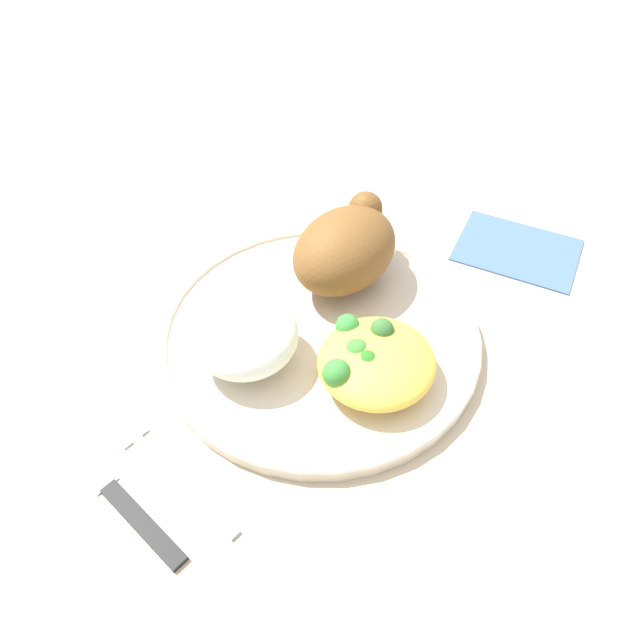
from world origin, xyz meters
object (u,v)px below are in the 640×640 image
mac_cheese_with_broccoli (374,361)px  roasted_chicken (346,248)px  napkin (517,249)px  knife (109,487)px  plate (320,334)px  fork (160,461)px  rice_pile (245,336)px

mac_cheese_with_broccoli → roasted_chicken: bearing=49.1°
napkin → knife: bearing=166.5°
plate → fork: 0.16m
mac_cheese_with_broccoli → fork: mac_cheese_with_broccoli is taller
plate → fork: plate is taller
fork → knife: (-0.04, 0.01, 0.00)m
rice_pile → napkin: size_ratio=0.73×
plate → knife: (-0.20, 0.02, -0.00)m
plate → rice_pile: (-0.06, 0.03, 0.03)m
roasted_chicken → napkin: roasted_chicken is taller
roasted_chicken → rice_pile: 0.12m
mac_cheese_with_broccoli → fork: bearing=153.8°
roasted_chicken → fork: bearing=-177.5°
roasted_chicken → knife: size_ratio=0.58×
plate → fork: bearing=175.4°
plate → napkin: (0.21, -0.07, -0.01)m
fork → napkin: (0.37, -0.09, -0.00)m
plate → roasted_chicken: bearing=20.2°
roasted_chicken → mac_cheese_with_broccoli: roasted_chicken is taller
roasted_chicken → knife: 0.26m
plate → napkin: 0.22m
mac_cheese_with_broccoli → napkin: (0.22, -0.01, -0.03)m
rice_pile → mac_cheese_with_broccoli: bearing=-61.1°
roasted_chicken → rice_pile: (-0.12, 0.00, -0.01)m
rice_pile → fork: (-0.10, -0.01, -0.04)m
knife → napkin: 0.42m
fork → rice_pile: bearing=6.9°
rice_pile → mac_cheese_with_broccoli: (0.05, -0.09, -0.01)m
rice_pile → roasted_chicken: bearing=-1.3°
knife → plate: bearing=-7.2°
mac_cheese_with_broccoli → fork: (-0.15, 0.07, -0.03)m
roasted_chicken → fork: 0.23m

